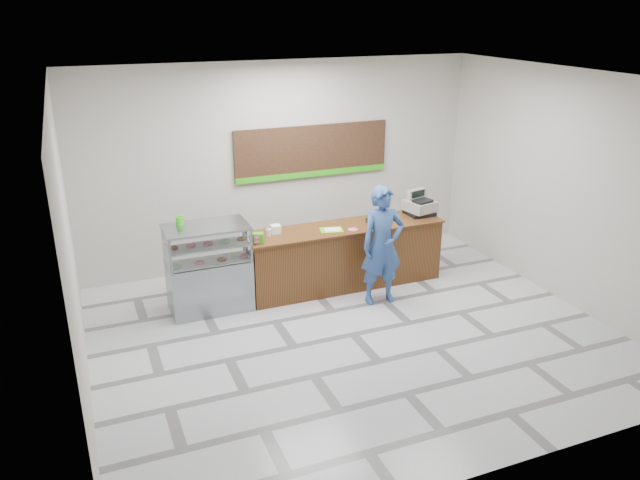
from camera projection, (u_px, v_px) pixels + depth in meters
name	position (u px, v px, depth m)	size (l,w,h in m)	color
floor	(353.00, 334.00, 8.75)	(7.00, 7.00, 0.00)	silver
back_wall	(282.00, 165.00, 10.72)	(7.00, 7.00, 0.00)	beige
ceiling	(359.00, 79.00, 7.50)	(7.00, 7.00, 0.00)	silver
sales_counter	(344.00, 256.00, 10.10)	(3.26, 0.76, 1.03)	brown
display_case	(209.00, 267.00, 9.27)	(1.22, 0.72, 1.33)	gray
menu_board	(312.00, 152.00, 10.82)	(2.80, 0.06, 0.90)	black
cash_register	(419.00, 205.00, 10.43)	(0.51, 0.53, 0.40)	black
card_terminal	(369.00, 221.00, 10.11)	(0.08, 0.16, 0.04)	black
serving_tray	(332.00, 230.00, 9.72)	(0.40, 0.33, 0.02)	#75D218
napkin_box	(276.00, 229.00, 9.60)	(0.15, 0.15, 0.13)	white
straw_cup	(269.00, 233.00, 9.48)	(0.08, 0.08, 0.12)	silver
promo_box	(258.00, 238.00, 9.20)	(0.17, 0.11, 0.15)	green
donut_decal	(353.00, 229.00, 9.77)	(0.16, 0.16, 0.00)	#EE5D81
green_cup_left	(179.00, 222.00, 9.01)	(0.09, 0.09, 0.13)	green
green_cup_right	(181.00, 220.00, 9.06)	(0.09, 0.09, 0.15)	green
customer	(382.00, 245.00, 9.42)	(0.67, 0.44, 1.85)	#2D4D8A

